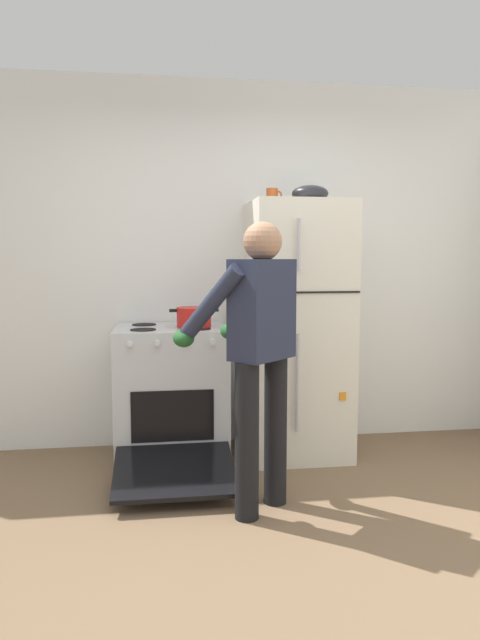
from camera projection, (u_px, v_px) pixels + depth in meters
name	position (u px, v px, depth m)	size (l,w,h in m)	color
ground	(278.00, 573.00, 2.58)	(8.00, 8.00, 0.00)	brown
kitchen_wall_back	(226.00, 265.00, 4.35)	(6.00, 0.10, 2.70)	white
refrigerator	(297.00, 330.00, 4.09)	(0.68, 0.72, 1.79)	silver
stove_range	(171.00, 395.00, 3.99)	(0.76, 1.23, 0.94)	silver
person_cook	(257.00, 341.00, 3.14)	(0.68, 0.72, 1.60)	black
red_pot	(194.00, 317.00, 3.93)	(0.34, 0.24, 0.13)	red
coffee_mug	(272.00, 195.00, 4.01)	(0.11, 0.08, 0.10)	#B24C1E
mixing_bowl	(310.00, 194.00, 4.00)	(0.25, 0.25, 0.11)	black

